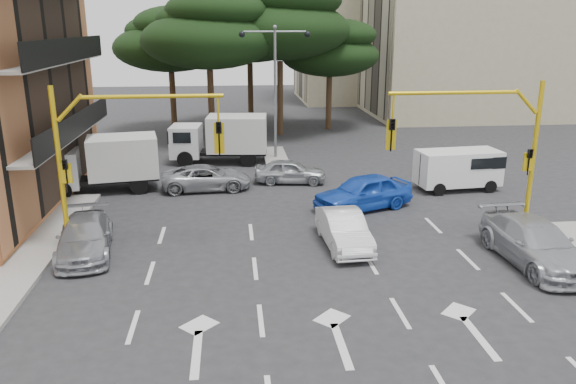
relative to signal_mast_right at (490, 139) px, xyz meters
name	(u,v)px	position (x,y,z in m)	size (l,w,h in m)	color
ground	(313,266)	(-6.80, -1.99, -3.88)	(120.00, 120.00, 0.00)	#28282B
median_strip	(276,158)	(-6.80, 14.01, -3.81)	(1.40, 6.00, 0.15)	gray
apartment_beige_near	(488,8)	(13.15, 30.01, 5.47)	(20.20, 12.15, 18.70)	tan
apartment_beige_far	(375,21)	(6.15, 42.01, 4.47)	(16.20, 12.15, 16.70)	tan
pine_left_near	(209,30)	(-10.75, 19.96, 3.72)	(9.15, 9.15, 10.23)	#382616
pine_center	(281,19)	(-5.75, 21.96, 4.41)	(9.98, 9.98, 11.16)	#382616
pine_left_far	(170,39)	(-13.75, 23.96, 3.03)	(8.32, 8.32, 9.30)	#382616
pine_right	(331,48)	(-1.75, 23.96, 2.33)	(7.49, 7.49, 8.37)	#382616
pine_back	(250,29)	(-7.75, 26.96, 3.72)	(9.15, 9.15, 10.23)	#382616
signal_mast_right	(490,139)	(0.00, 0.00, 0.00)	(5.79, 0.37, 6.00)	gold
signal_mast_left	(111,147)	(-13.61, 0.00, 0.00)	(5.79, 0.37, 6.00)	gold
street_lamp_center	(275,69)	(-6.80, 14.01, 1.54)	(4.16, 0.36, 7.77)	slate
car_white_hatch	(344,229)	(-5.43, -0.32, -3.23)	(1.39, 3.99, 1.31)	silver
car_blue_compact	(363,192)	(-3.71, 3.95, -3.11)	(1.84, 4.57, 1.56)	#1645BA
car_silver_wagon	(85,237)	(-14.80, -0.08, -3.24)	(1.81, 4.45, 1.29)	#96989E
car_silver_cross_a	(207,178)	(-10.76, 7.77, -3.27)	(2.03, 4.41, 1.23)	#A2A5AA
car_silver_cross_b	(290,171)	(-6.48, 8.58, -3.25)	(1.49, 3.70, 1.26)	#A6ABAF
car_silver_parked	(535,243)	(0.80, -2.50, -3.14)	(2.08, 5.11, 1.48)	#A4A7AC
van_white	(458,170)	(1.70, 6.55, -2.87)	(1.83, 4.04, 2.02)	white
box_truck_a	(103,165)	(-15.80, 8.03, -2.53)	(2.31, 5.49, 2.70)	white
box_truck_b	(220,139)	(-10.16, 13.51, -2.48)	(2.40, 5.71, 2.81)	white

